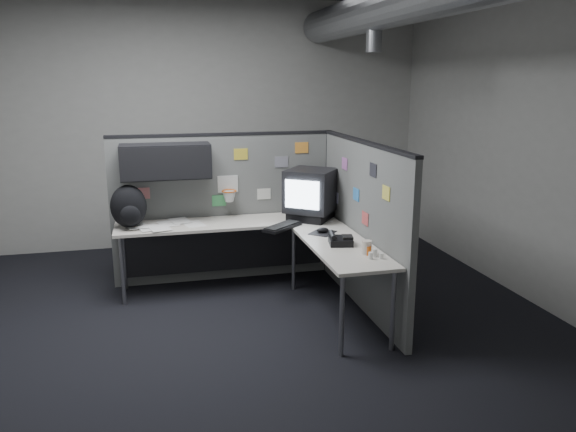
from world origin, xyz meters
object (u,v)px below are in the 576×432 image
object	(u,v)px
desk	(256,238)
phone	(340,240)
keyboard	(282,227)
monitor	(311,194)
backpack	(129,207)

from	to	relation	value
desk	phone	xyz separation A→B (m)	(0.63, -0.79, 0.16)
desk	phone	size ratio (longest dim) A/B	8.77
keyboard	phone	world-z (taller)	phone
monitor	keyboard	size ratio (longest dim) A/B	1.42
keyboard	backpack	distance (m)	1.55
desk	monitor	bearing A→B (deg)	16.25
monitor	phone	distance (m)	1.00
phone	backpack	xyz separation A→B (m)	(-1.86, 1.06, 0.17)
desk	backpack	bearing A→B (deg)	167.51
monitor	phone	xyz separation A→B (m)	(-0.00, -0.97, -0.24)
monitor	phone	bearing A→B (deg)	-97.82
desk	monitor	distance (m)	0.77
desk	backpack	world-z (taller)	backpack
keyboard	monitor	bearing A→B (deg)	42.49
desk	keyboard	size ratio (longest dim) A/B	5.01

